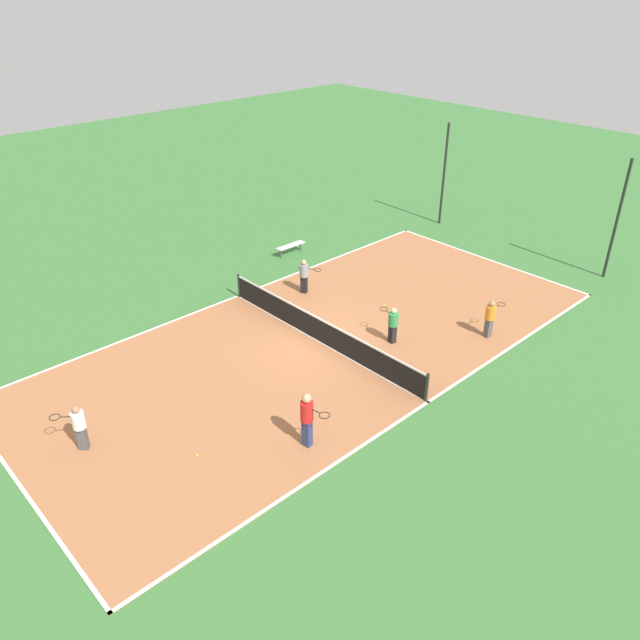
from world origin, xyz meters
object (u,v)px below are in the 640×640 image
at_px(player_near_white, 79,425).
at_px(fence_post_back_left, 444,175).
at_px(tennis_net, 320,329).
at_px(player_baseline_gray, 304,274).
at_px(tennis_ball_left_sideline, 197,455).
at_px(player_far_green, 393,323).
at_px(tennis_ball_near_net, 384,305).
at_px(bench, 291,246).
at_px(player_coach_red, 307,416).
at_px(fence_post_back_right, 617,220).
at_px(player_center_orange, 490,316).

xyz_separation_m(player_near_white, fence_post_back_left, (-4.07, 21.27, 1.73)).
bearing_deg(tennis_net, player_baseline_gray, 146.35).
bearing_deg(fence_post_back_left, tennis_ball_left_sideline, -71.29).
height_order(player_near_white, tennis_ball_left_sideline, player_near_white).
bearing_deg(player_far_green, tennis_ball_near_net, -28.68).
height_order(bench, fence_post_back_left, fence_post_back_left).
height_order(player_coach_red, tennis_ball_near_net, player_coach_red).
xyz_separation_m(player_baseline_gray, tennis_ball_left_sideline, (5.34, -8.70, -0.78)).
relative_size(tennis_net, player_far_green, 7.06).
bearing_deg(player_coach_red, player_far_green, 100.03).
xyz_separation_m(player_coach_red, player_baseline_gray, (-7.05, 6.19, -0.19)).
distance_m(bench, player_near_white, 14.43).
relative_size(player_coach_red, fence_post_back_right, 0.34).
distance_m(player_center_orange, fence_post_back_right, 8.16).
distance_m(tennis_ball_left_sideline, fence_post_back_left, 20.39).
xyz_separation_m(fence_post_back_left, fence_post_back_right, (8.82, 0.00, 0.00)).
distance_m(player_center_orange, player_near_white, 13.96).
bearing_deg(tennis_ball_near_net, tennis_net, -86.31).
bearing_deg(fence_post_back_left, player_baseline_gray, -83.71).
bearing_deg(fence_post_back_right, bench, -143.09).
bearing_deg(player_baseline_gray, player_far_green, -30.26).
relative_size(player_center_orange, player_coach_red, 0.83).
relative_size(bench, player_center_orange, 1.04).
relative_size(player_coach_red, tennis_ball_left_sideline, 25.52).
xyz_separation_m(bench, player_baseline_gray, (3.38, -2.17, 0.45)).
height_order(player_near_white, fence_post_back_right, fence_post_back_right).
xyz_separation_m(player_far_green, fence_post_back_left, (-6.16, 10.78, 1.77)).
bearing_deg(fence_post_back_left, tennis_net, -70.76).
relative_size(player_coach_red, tennis_ball_near_net, 25.52).
xyz_separation_m(bench, player_far_green, (8.39, -2.49, 0.40)).
distance_m(player_coach_red, tennis_ball_left_sideline, 3.19).
bearing_deg(player_coach_red, player_near_white, -141.04).
bearing_deg(fence_post_back_right, player_coach_red, -92.10).
distance_m(player_center_orange, player_coach_red, 8.70).
bearing_deg(player_far_green, fence_post_back_left, -46.60).
height_order(tennis_net, fence_post_back_left, fence_post_back_left).
bearing_deg(bench, tennis_net, -123.20).
height_order(tennis_net, player_baseline_gray, player_baseline_gray).
bearing_deg(player_near_white, tennis_ball_left_sideline, 170.63).
distance_m(player_center_orange, fence_post_back_left, 11.61).
distance_m(player_baseline_gray, tennis_ball_left_sideline, 10.24).
xyz_separation_m(tennis_net, player_center_orange, (3.86, 4.67, 0.31)).
distance_m(player_baseline_gray, fence_post_back_right, 13.09).
xyz_separation_m(bench, player_coach_red, (10.43, -8.37, 0.64)).
xyz_separation_m(player_baseline_gray, fence_post_back_left, (-1.15, 10.47, 1.72)).
distance_m(bench, fence_post_back_right, 13.98).
bearing_deg(tennis_ball_left_sideline, tennis_net, 107.67).
relative_size(tennis_net, player_coach_red, 5.55).
bearing_deg(player_baseline_gray, tennis_ball_near_net, -0.26).
height_order(player_baseline_gray, fence_post_back_right, fence_post_back_right).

